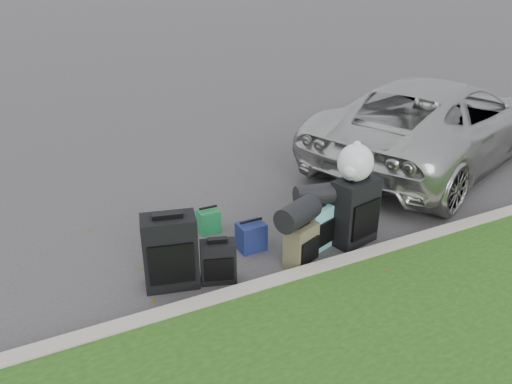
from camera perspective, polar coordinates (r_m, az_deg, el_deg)
name	(u,v)px	position (r m, az deg, el deg)	size (l,w,h in m)	color
ground	(271,237)	(6.13, 1.69, -5.20)	(120.00, 120.00, 0.00)	#383535
curb	(316,273)	(5.37, 6.85, -9.16)	(120.00, 0.18, 0.15)	#9E937F
suv	(436,122)	(8.79, 19.85, 7.57)	(2.34, 5.08, 1.41)	#B7B7B2
suitcase_small_black	(218,262)	(5.24, -4.34, -7.95)	(0.37, 0.20, 0.46)	black
suitcase_large_black_left	(170,252)	(5.15, -9.77, -6.74)	(0.54, 0.33, 0.78)	black
suitcase_olive	(301,245)	(5.50, 5.17, -6.08)	(0.36, 0.23, 0.50)	#444029
suitcase_teal	(317,228)	(5.84, 7.00, -4.08)	(0.37, 0.22, 0.52)	#589FA0
suitcase_large_black_right	(354,211)	(5.97, 11.19, -2.18)	(0.54, 0.32, 0.80)	black
tote_green	(209,221)	(6.23, -5.44, -3.30)	(0.26, 0.20, 0.29)	#186D37
tote_navy	(251,236)	(5.81, -0.56, -5.10)	(0.31, 0.24, 0.33)	navy
duffel_left	(298,214)	(5.31, 4.80, -2.50)	(0.27, 0.27, 0.51)	black
duffel_right	(314,195)	(5.73, 6.69, -0.32)	(0.25, 0.25, 0.44)	black
trash_bag	(356,163)	(5.72, 11.31, 3.30)	(0.42, 0.42, 0.42)	silver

